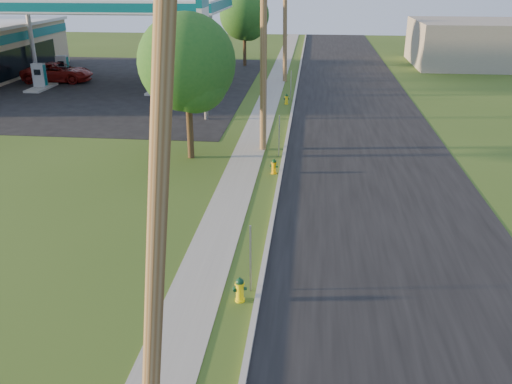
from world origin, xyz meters
TOP-DOWN VIEW (x-y plane):
  - road at (4.50, 10.00)m, footprint 8.00×120.00m
  - curb at (0.50, 10.00)m, footprint 0.15×120.00m
  - sidewalk at (-1.25, 10.00)m, footprint 1.50×120.00m
  - forecourt at (-16.00, 32.00)m, footprint 26.00×28.00m
  - utility_pole_near at (-0.60, -1.00)m, footprint 1.40×0.32m
  - utility_pole_mid at (-0.60, 17.00)m, footprint 1.40×0.32m
  - utility_pole_far at (-0.60, 35.00)m, footprint 1.40×0.32m
  - sign_post_near at (0.25, 4.20)m, footprint 0.05×0.04m
  - sign_post_mid at (0.25, 16.00)m, footprint 0.05×0.04m
  - sign_post_far at (0.25, 28.20)m, footprint 0.05×0.04m
  - gas_canopy at (-14.00, 32.00)m, footprint 18.18×9.18m
  - fuel_pump_nw at (-18.50, 30.00)m, footprint 1.20×3.20m
  - fuel_pump_ne at (-9.50, 30.00)m, footprint 1.20×3.20m
  - fuel_pump_sw at (-18.50, 34.00)m, footprint 1.20×3.20m
  - fuel_pump_se at (-9.50, 34.00)m, footprint 1.20×3.20m
  - price_pylon at (-4.50, 22.50)m, footprint 0.34×2.04m
  - distant_building at (18.00, 45.00)m, footprint 14.00×10.00m
  - tree_verge at (-3.77, 15.34)m, footprint 4.37×4.37m
  - tree_lot at (-4.57, 42.19)m, footprint 4.47×4.47m
  - hydrant_near at (0.02, 3.69)m, footprint 0.37×0.33m
  - hydrant_mid at (0.19, 13.61)m, footprint 0.35×0.31m
  - hydrant_far at (0.03, 26.97)m, footprint 0.37×0.33m
  - car_red at (-18.45, 32.88)m, footprint 5.55×2.79m

SIDE VIEW (x-z plane):
  - road at x=4.50m, z-range 0.00..0.02m
  - forecourt at x=-16.00m, z-range 0.00..0.02m
  - sidewalk at x=-1.25m, z-range 0.00..0.03m
  - curb at x=0.50m, z-range 0.00..0.15m
  - hydrant_mid at x=0.19m, z-range -0.01..0.67m
  - hydrant_far at x=0.03m, z-range -0.01..0.70m
  - hydrant_near at x=0.02m, z-range -0.01..0.71m
  - fuel_pump_nw at x=-18.50m, z-range -0.23..1.67m
  - fuel_pump_ne at x=-9.50m, z-range -0.23..1.67m
  - fuel_pump_sw at x=-18.50m, z-range -0.23..1.67m
  - fuel_pump_se at x=-9.50m, z-range -0.23..1.67m
  - car_red at x=-18.45m, z-range 0.00..1.51m
  - sign_post_near at x=0.25m, z-range 0.00..2.00m
  - sign_post_mid at x=0.25m, z-range 0.00..2.00m
  - sign_post_far at x=0.25m, z-range 0.00..2.00m
  - distant_building at x=18.00m, z-range 0.00..4.00m
  - tree_verge at x=-3.77m, z-range 0.95..7.58m
  - tree_lot at x=-4.57m, z-range 0.97..7.75m
  - utility_pole_near at x=-0.60m, z-range 0.06..9.54m
  - utility_pole_far at x=-0.60m, z-range 0.05..9.56m
  - utility_pole_mid at x=-0.60m, z-range 0.05..9.85m
  - price_pylon at x=-4.50m, z-range 2.01..8.86m
  - gas_canopy at x=-14.00m, z-range 2.70..9.10m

